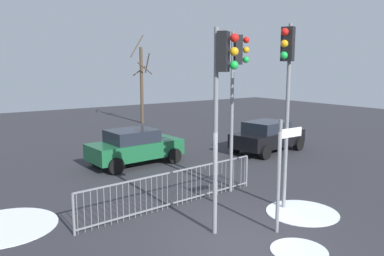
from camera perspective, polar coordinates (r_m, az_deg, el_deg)
The scene contains 12 objects.
ground_plane at distance 9.43m, azimuth 6.51°, elevation -16.18°, with size 60.00×60.00×0.00m, color #2D2D33.
traffic_light_mid_left at distance 10.75m, azimuth 13.93°, elevation 7.49°, with size 0.54×0.38×5.16m.
traffic_light_rear_right at distance 8.83m, azimuth 4.46°, elevation 6.25°, with size 0.44×0.50×4.90m.
traffic_light_foreground_right at distance 12.13m, azimuth 6.67°, elevation 7.58°, with size 0.52×0.42×5.08m.
direction_sign_post at distance 9.52m, azimuth 13.07°, elevation -6.02°, with size 0.79×0.09×2.79m.
pedestrian_guard_railing at distance 11.19m, azimuth -2.56°, elevation -8.94°, with size 6.10×0.53×1.07m.
car_green_far at distance 15.97m, azimuth -8.54°, elevation -2.71°, with size 3.90×2.13×1.47m.
car_black_mid at distance 18.48m, azimuth 11.14°, elevation -1.16°, with size 4.00×2.37×1.47m.
bare_tree_centre at distance 27.48m, azimuth -7.49°, elevation 6.72°, with size 1.17×1.20×6.23m.
snow_patch_kerb at distance 9.19m, azimuth 15.61°, elevation -17.14°, with size 1.26×1.26×0.01m, color silver.
snow_patch_island at distance 11.11m, azimuth -26.15°, elevation -13.03°, with size 2.62×2.62×0.01m, color white.
snow_patch_verge at distance 11.34m, azimuth 16.06°, elevation -11.97°, with size 1.99×1.99×0.01m, color white.
Camera 1 is at (-5.70, -6.35, 4.03)m, focal length 35.88 mm.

